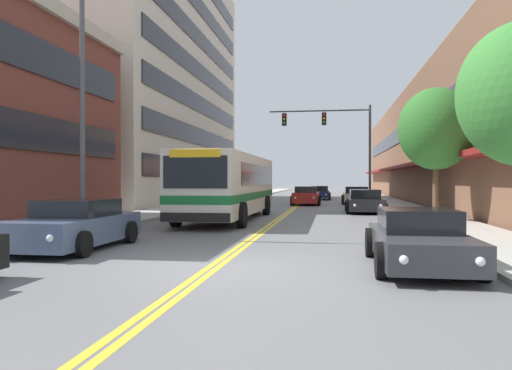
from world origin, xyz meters
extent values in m
plane|color=slate|center=(0.00, 37.00, 0.00)|extent=(240.00, 240.00, 0.00)
cube|color=#B2ADA5|center=(-6.96, 37.00, 0.06)|extent=(2.91, 106.00, 0.12)
cube|color=#B2ADA5|center=(6.96, 37.00, 0.06)|extent=(2.91, 106.00, 0.12)
cube|color=yellow|center=(-0.10, 37.00, 0.00)|extent=(0.14, 106.00, 0.01)
cube|color=yellow|center=(0.10, 37.00, 0.00)|extent=(0.14, 106.00, 0.01)
cube|color=#B2A893|center=(-8.54, 7.84, 8.76)|extent=(0.24, 14.19, 0.60)
cube|color=black|center=(-8.62, 7.84, 3.64)|extent=(0.08, 12.49, 1.40)
cube|color=black|center=(-8.62, 7.84, 6.56)|extent=(0.08, 12.49, 1.40)
cube|color=beige|center=(-14.66, 31.47, 11.04)|extent=(12.00, 29.57, 22.09)
cube|color=black|center=(-8.62, 31.47, 2.76)|extent=(0.08, 27.20, 1.40)
cube|color=black|center=(-8.62, 31.47, 5.52)|extent=(0.08, 27.20, 1.40)
cube|color=black|center=(-8.62, 31.47, 8.28)|extent=(0.08, 27.20, 1.40)
cube|color=black|center=(-8.62, 31.47, 11.04)|extent=(0.08, 27.20, 1.40)
cube|color=black|center=(-8.62, 31.47, 13.80)|extent=(0.08, 27.20, 1.40)
cube|color=black|center=(-8.62, 31.47, 16.56)|extent=(0.08, 27.20, 1.40)
cube|color=brown|center=(12.66, 37.00, 4.84)|extent=(8.00, 68.00, 9.69)
cube|color=maroon|center=(8.11, 37.00, 2.90)|extent=(1.10, 61.20, 0.24)
cube|color=black|center=(8.62, 37.00, 6.01)|extent=(0.08, 61.20, 1.40)
cube|color=silver|center=(-2.26, 12.60, 1.65)|extent=(2.55, 11.89, 2.60)
cube|color=#196B33|center=(-2.26, 12.60, 1.13)|extent=(2.57, 11.91, 0.32)
cube|color=black|center=(-2.26, 13.20, 2.06)|extent=(2.58, 9.27, 0.93)
cube|color=black|center=(-2.26, 6.64, 2.12)|extent=(2.30, 0.04, 1.14)
cube|color=yellow|center=(-2.26, 6.63, 2.76)|extent=(1.84, 0.06, 0.28)
cube|color=black|center=(-2.26, 6.62, 0.53)|extent=(2.50, 0.08, 0.32)
cylinder|color=black|center=(-3.57, 8.56, 0.50)|extent=(0.30, 1.00, 1.00)
cylinder|color=black|center=(-0.96, 8.56, 0.50)|extent=(0.30, 1.00, 1.00)
cylinder|color=black|center=(-3.57, 15.87, 0.50)|extent=(0.30, 1.00, 1.00)
cylinder|color=black|center=(-0.96, 15.87, 0.50)|extent=(0.30, 1.00, 1.00)
cube|color=white|center=(-4.29, 28.35, 0.46)|extent=(1.93, 4.53, 0.56)
cube|color=black|center=(-4.29, 28.53, 0.99)|extent=(1.66, 1.99, 0.50)
cylinder|color=black|center=(-5.28, 26.95, 0.32)|extent=(0.22, 0.65, 0.65)
cylinder|color=black|center=(-3.30, 26.95, 0.32)|extent=(0.22, 0.65, 0.65)
cylinder|color=black|center=(-5.28, 29.76, 0.32)|extent=(0.22, 0.65, 0.65)
cylinder|color=black|center=(-3.30, 29.76, 0.32)|extent=(0.22, 0.65, 0.65)
sphere|color=silver|center=(-4.97, 26.06, 0.48)|extent=(0.16, 0.16, 0.16)
sphere|color=silver|center=(-3.61, 26.06, 0.48)|extent=(0.16, 0.16, 0.16)
cube|color=red|center=(-4.98, 30.63, 0.48)|extent=(0.18, 0.04, 0.10)
cube|color=red|center=(-3.60, 30.63, 0.48)|extent=(0.18, 0.04, 0.10)
cube|color=#475675|center=(-4.34, 2.18, 0.52)|extent=(1.92, 4.50, 0.69)
cube|color=black|center=(-4.34, 2.36, 1.09)|extent=(1.65, 1.98, 0.45)
cylinder|color=black|center=(-5.32, 0.78, 0.32)|extent=(0.22, 0.64, 0.64)
cylinder|color=black|center=(-3.35, 0.78, 0.32)|extent=(0.22, 0.64, 0.64)
cylinder|color=black|center=(-5.32, 3.57, 0.32)|extent=(0.22, 0.64, 0.64)
cylinder|color=black|center=(-3.35, 3.57, 0.32)|extent=(0.22, 0.64, 0.64)
sphere|color=silver|center=(-3.66, -0.09, 0.55)|extent=(0.16, 0.16, 0.16)
cube|color=red|center=(-5.03, 4.44, 0.55)|extent=(0.18, 0.04, 0.10)
cube|color=red|center=(-3.64, 4.44, 0.55)|extent=(0.18, 0.04, 0.10)
cube|color=#38383D|center=(4.26, 0.62, 0.47)|extent=(1.74, 4.36, 0.56)
cube|color=black|center=(4.26, 0.79, 0.98)|extent=(1.49, 1.92, 0.47)
cylinder|color=black|center=(3.37, -0.74, 0.35)|extent=(0.22, 0.69, 0.69)
cylinder|color=black|center=(5.15, -0.74, 0.35)|extent=(0.22, 0.69, 0.69)
cylinder|color=black|center=(3.37, 1.97, 0.35)|extent=(0.22, 0.69, 0.69)
cylinder|color=black|center=(5.15, 1.97, 0.35)|extent=(0.22, 0.69, 0.69)
sphere|color=silver|center=(3.65, -1.59, 0.50)|extent=(0.16, 0.16, 0.16)
sphere|color=silver|center=(4.87, -1.59, 0.50)|extent=(0.16, 0.16, 0.16)
cube|color=red|center=(3.63, 2.81, 0.50)|extent=(0.18, 0.04, 0.10)
cube|color=red|center=(4.88, 2.81, 0.50)|extent=(0.18, 0.04, 0.10)
cube|color=beige|center=(4.30, 28.68, 0.50)|extent=(1.93, 4.11, 0.64)
cube|color=black|center=(4.30, 28.85, 1.08)|extent=(1.66, 1.81, 0.51)
cylinder|color=black|center=(3.32, 27.41, 0.33)|extent=(0.22, 0.67, 0.67)
cylinder|color=black|center=(5.29, 27.41, 0.33)|extent=(0.22, 0.67, 0.67)
cylinder|color=black|center=(3.32, 29.96, 0.33)|extent=(0.22, 0.67, 0.67)
cylinder|color=black|center=(5.29, 29.96, 0.33)|extent=(0.22, 0.67, 0.67)
sphere|color=silver|center=(3.63, 26.61, 0.53)|extent=(0.16, 0.16, 0.16)
sphere|color=silver|center=(4.98, 26.61, 0.53)|extent=(0.16, 0.16, 0.16)
cube|color=red|center=(3.61, 30.75, 0.53)|extent=(0.18, 0.04, 0.10)
cube|color=red|center=(5.00, 30.75, 0.53)|extent=(0.18, 0.04, 0.10)
cube|color=#232328|center=(4.29, 18.35, 0.49)|extent=(1.88, 4.49, 0.63)
cube|color=black|center=(4.29, 18.53, 1.05)|extent=(1.62, 1.98, 0.49)
cylinder|color=black|center=(3.33, 16.96, 0.31)|extent=(0.22, 0.62, 0.62)
cylinder|color=black|center=(5.26, 16.96, 0.31)|extent=(0.22, 0.62, 0.62)
cylinder|color=black|center=(3.33, 19.74, 0.31)|extent=(0.22, 0.62, 0.62)
cylinder|color=black|center=(5.26, 19.74, 0.31)|extent=(0.22, 0.62, 0.62)
sphere|color=silver|center=(3.63, 16.09, 0.52)|extent=(0.16, 0.16, 0.16)
sphere|color=silver|center=(4.95, 16.09, 0.52)|extent=(0.16, 0.16, 0.16)
cube|color=red|center=(3.62, 20.61, 0.52)|extent=(0.18, 0.04, 0.10)
cube|color=red|center=(4.97, 20.61, 0.52)|extent=(0.18, 0.04, 0.10)
cube|color=maroon|center=(0.56, 26.84, 0.56)|extent=(1.84, 4.18, 0.73)
cube|color=black|center=(0.56, 27.00, 1.14)|extent=(1.58, 1.84, 0.45)
cylinder|color=black|center=(-0.38, 25.54, 0.35)|extent=(0.22, 0.70, 0.70)
cylinder|color=black|center=(1.50, 25.54, 0.35)|extent=(0.22, 0.70, 0.70)
cylinder|color=black|center=(-0.38, 28.13, 0.35)|extent=(0.22, 0.70, 0.70)
cylinder|color=black|center=(1.50, 28.13, 0.35)|extent=(0.22, 0.70, 0.70)
sphere|color=silver|center=(-0.08, 24.73, 0.59)|extent=(0.16, 0.16, 0.16)
sphere|color=silver|center=(1.20, 24.73, 0.59)|extent=(0.16, 0.16, 0.16)
cube|color=red|center=(-0.10, 28.93, 0.59)|extent=(0.18, 0.04, 0.10)
cube|color=red|center=(1.22, 28.93, 0.59)|extent=(0.18, 0.04, 0.10)
cube|color=#19234C|center=(1.31, 37.09, 0.50)|extent=(1.80, 4.27, 0.64)
cube|color=black|center=(1.31, 37.26, 1.05)|extent=(1.55, 1.88, 0.46)
cylinder|color=black|center=(0.39, 35.76, 0.33)|extent=(0.22, 0.66, 0.66)
cylinder|color=black|center=(2.23, 35.76, 0.33)|extent=(0.22, 0.66, 0.66)
cylinder|color=black|center=(0.39, 38.41, 0.33)|extent=(0.22, 0.66, 0.66)
cylinder|color=black|center=(2.23, 38.41, 0.33)|extent=(0.22, 0.66, 0.66)
sphere|color=silver|center=(0.68, 34.93, 0.53)|extent=(0.16, 0.16, 0.16)
sphere|color=silver|center=(1.94, 34.93, 0.53)|extent=(0.16, 0.16, 0.16)
cube|color=red|center=(0.67, 39.24, 0.53)|extent=(0.18, 0.04, 0.10)
cube|color=red|center=(1.96, 39.24, 0.53)|extent=(0.18, 0.04, 0.10)
cylinder|color=#47474C|center=(5.20, 27.09, 3.66)|extent=(0.18, 0.18, 7.33)
cylinder|color=#47474C|center=(1.50, 27.09, 6.98)|extent=(7.39, 0.11, 0.11)
cube|color=black|center=(1.87, 27.09, 6.38)|extent=(0.34, 0.26, 0.92)
sphere|color=red|center=(1.87, 26.93, 6.65)|extent=(0.18, 0.18, 0.18)
sphere|color=yellow|center=(1.87, 26.93, 6.38)|extent=(0.18, 0.18, 0.18)
sphere|color=green|center=(1.87, 26.93, 6.10)|extent=(0.18, 0.18, 0.18)
cylinder|color=black|center=(1.87, 27.09, 6.91)|extent=(0.02, 0.02, 0.14)
cube|color=black|center=(-1.08, 27.09, 6.38)|extent=(0.34, 0.26, 0.92)
sphere|color=red|center=(-1.08, 26.93, 6.65)|extent=(0.18, 0.18, 0.18)
sphere|color=yellow|center=(-1.08, 26.93, 6.38)|extent=(0.18, 0.18, 0.18)
sphere|color=green|center=(-1.08, 26.93, 6.10)|extent=(0.18, 0.18, 0.18)
cylinder|color=black|center=(-1.08, 27.09, 6.91)|extent=(0.02, 0.02, 0.14)
cylinder|color=#47474C|center=(-5.30, 4.46, 4.31)|extent=(0.16, 0.16, 8.62)
cylinder|color=brown|center=(6.87, 12.09, 1.40)|extent=(0.28, 0.28, 2.55)
ellipsoid|color=#2D6B28|center=(6.87, 12.09, 4.03)|extent=(3.20, 3.20, 3.52)
camera|label=1|loc=(2.46, -10.20, 1.83)|focal=35.00mm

